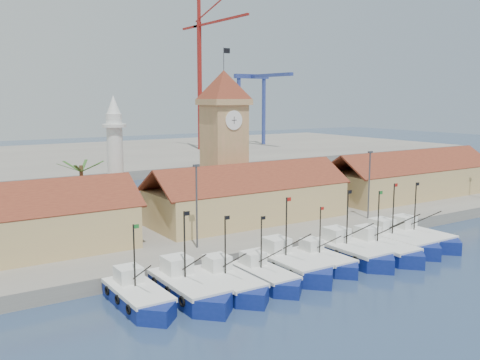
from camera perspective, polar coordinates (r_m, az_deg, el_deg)
ground at (r=56.39m, az=12.45°, el=-9.48°), size 400.00×400.00×0.00m
quay at (r=74.28m, az=-0.87°, el=-4.25°), size 140.00×32.00×1.50m
terminal at (r=153.08m, az=-18.34°, el=2.12°), size 240.00×80.00×2.00m
boat_0 at (r=46.77m, az=-10.66°, el=-12.30°), size 3.55×9.72×7.35m
boat_1 at (r=47.82m, az=-5.30°, el=-11.60°), size 3.92×10.73×8.12m
boat_2 at (r=49.16m, az=-1.02°, el=-11.08°), size 3.54×9.69×7.34m
boat_3 at (r=51.17m, az=2.81°, el=-10.35°), size 3.29×9.01×6.82m
boat_4 at (r=54.21m, az=5.55°, el=-9.13°), size 3.91×10.70×8.09m
boat_5 at (r=56.62m, az=9.02°, el=-8.57°), size 3.21×8.81×6.66m
boat_6 at (r=59.40m, az=11.93°, el=-7.68°), size 3.89×10.66×8.07m
boat_7 at (r=61.47m, az=15.06°, el=-7.27°), size 3.73×10.23×7.74m
boat_8 at (r=64.99m, az=16.56°, el=-6.43°), size 3.91×10.72×8.11m
boat_9 at (r=67.92m, az=18.66°, el=-5.90°), size 3.80×10.41×7.88m
hall_center at (r=70.33m, az=0.87°, el=-2.29°), size 27.04×10.13×7.61m
hall_right at (r=91.87m, az=17.65°, el=-0.10°), size 31.20×10.13×7.61m
clock_tower at (r=74.28m, az=-1.71°, el=4.51°), size 5.80×5.80×22.70m
minaret at (r=69.79m, az=-13.16°, el=2.17°), size 3.00×3.00×16.30m
palm_tree at (r=66.84m, az=-16.49°, el=-1.26°), size 5.60×5.03×8.39m
lamp_posts at (r=63.81m, az=5.26°, el=-1.19°), size 80.70×0.25×9.03m
crane_red_right at (r=161.12m, az=-4.03°, el=12.11°), size 1.00×35.93×44.55m
gantry at (r=175.58m, az=1.86°, el=9.57°), size 13.00×22.00×23.20m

